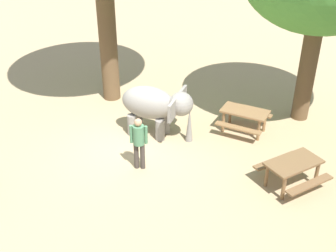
{
  "coord_description": "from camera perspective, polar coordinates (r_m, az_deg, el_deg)",
  "views": [
    {
      "loc": [
        8.82,
        6.77,
        7.12
      ],
      "look_at": [
        -0.45,
        0.98,
        0.8
      ],
      "focal_mm": 44.62,
      "sensor_mm": 36.0,
      "label": 1
    }
  ],
  "objects": [
    {
      "name": "picnic_table_far",
      "position": [
        13.87,
        10.42,
        1.39
      ],
      "size": [
        1.59,
        1.6,
        0.78
      ],
      "rotation": [
        0.0,
        0.0,
        1.64
      ],
      "color": "olive",
      "rests_on": "ground_plane"
    },
    {
      "name": "elephant",
      "position": [
        13.23,
        -1.7,
        2.81
      ],
      "size": [
        1.64,
        2.43,
        1.67
      ],
      "rotation": [
        0.0,
        0.0,
        1.79
      ],
      "color": "gray",
      "rests_on": "ground_plane"
    },
    {
      "name": "person_handler",
      "position": [
        11.69,
        -4.01,
        -1.91
      ],
      "size": [
        0.32,
        0.47,
        1.62
      ],
      "rotation": [
        0.0,
        0.0,
        -2.68
      ],
      "color": "#3F3833",
      "rests_on": "ground_plane"
    },
    {
      "name": "picnic_table_near",
      "position": [
        11.67,
        16.7,
        -5.48
      ],
      "size": [
        2.02,
        2.01,
        0.78
      ],
      "rotation": [
        0.0,
        0.0,
        5.8
      ],
      "color": "brown",
      "rests_on": "ground_plane"
    },
    {
      "name": "ground_plane",
      "position": [
        13.2,
        -4.65,
        -2.7
      ],
      "size": [
        60.0,
        60.0,
        0.0
      ],
      "primitive_type": "plane",
      "color": "tan"
    }
  ]
}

